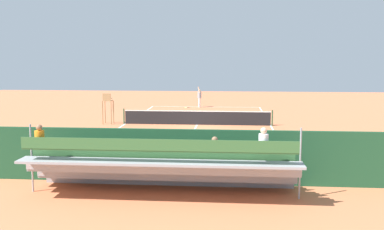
{
  "coord_description": "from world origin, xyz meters",
  "views": [
    {
      "loc": [
        -2.2,
        29.52,
        4.58
      ],
      "look_at": [
        0.0,
        4.0,
        1.2
      ],
      "focal_mm": 40.83,
      "sensor_mm": 36.0,
      "label": 1
    }
  ],
  "objects": [
    {
      "name": "court_line_markings",
      "position": [
        0.0,
        -0.04,
        0.0
      ],
      "size": [
        10.1,
        22.2,
        0.01
      ],
      "color": "white",
      "rests_on": "ground"
    },
    {
      "name": "tennis_ball_near",
      "position": [
        0.49,
        -7.63,
        0.03
      ],
      "size": [
        0.07,
        0.07,
        0.07
      ],
      "primitive_type": "sphere",
      "color": "#CCDB33",
      "rests_on": "ground"
    },
    {
      "name": "courtside_bench",
      "position": [
        -3.35,
        13.27,
        0.56
      ],
      "size": [
        1.8,
        0.4,
        0.93
      ],
      "color": "#9E754C",
      "rests_on": "ground"
    },
    {
      "name": "umpire_chair",
      "position": [
        6.2,
        0.13,
        1.31
      ],
      "size": [
        0.67,
        0.67,
        2.14
      ],
      "color": "#A88456",
      "rests_on": "ground"
    },
    {
      "name": "tennis_racket",
      "position": [
        1.76,
        -10.05,
        0.01
      ],
      "size": [
        0.57,
        0.42,
        0.03
      ],
      "color": "black",
      "rests_on": "ground"
    },
    {
      "name": "tennis_player",
      "position": [
        0.56,
        -10.62,
        1.02
      ],
      "size": [
        0.41,
        0.55,
        1.93
      ],
      "color": "white",
      "rests_on": "ground"
    },
    {
      "name": "ground_plane",
      "position": [
        0.0,
        0.0,
        0.0
      ],
      "size": [
        60.0,
        60.0,
        0.0
      ],
      "primitive_type": "plane",
      "color": "#CC7047"
    },
    {
      "name": "tennis_net",
      "position": [
        0.0,
        0.0,
        0.5
      ],
      "size": [
        10.3,
        0.1,
        1.07
      ],
      "color": "black",
      "rests_on": "ground"
    },
    {
      "name": "backdrop_wall",
      "position": [
        0.0,
        14.0,
        1.0
      ],
      "size": [
        18.0,
        0.16,
        2.0
      ],
      "primitive_type": "cube",
      "color": "#1E4C2D",
      "rests_on": "ground"
    },
    {
      "name": "bleacher_stand",
      "position": [
        -0.04,
        15.35,
        0.92
      ],
      "size": [
        9.06,
        2.4,
        2.48
      ],
      "color": "#9EA0A5",
      "rests_on": "ground"
    },
    {
      "name": "equipment_bag",
      "position": [
        -1.51,
        13.4,
        0.18
      ],
      "size": [
        0.9,
        0.36,
        0.36
      ],
      "primitive_type": "cube",
      "color": "#B22D2D",
      "rests_on": "ground"
    }
  ]
}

